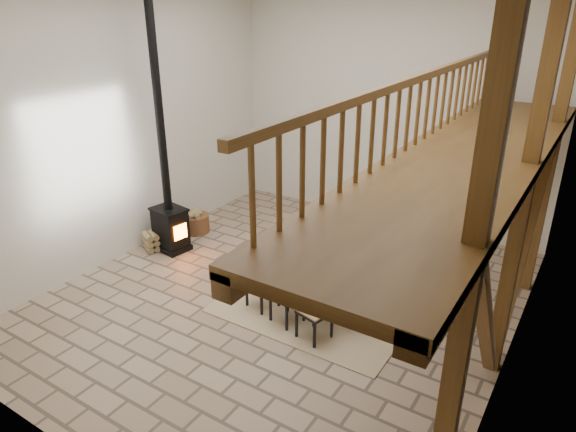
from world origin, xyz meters
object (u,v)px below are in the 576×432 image
Objects in this scene: dining_table at (322,283)px; log_stack at (154,241)px; wood_stove at (167,197)px; log_basket at (196,223)px.

dining_table is 4.64× the size of log_stack.
log_stack is (-0.27, -0.21, -0.93)m from wood_stove.
log_basket is 1.10m from log_stack.
wood_stove is at bearing -79.65° from log_basket.
log_stack is at bearing -95.86° from log_basket.
wood_stove reaches higher than log_stack.
log_basket is (-3.66, 1.03, -0.18)m from dining_table.
log_basket is at bearing 109.39° from wood_stove.
dining_table reaches higher than log_stack.
log_basket is at bearing 178.36° from dining_table.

